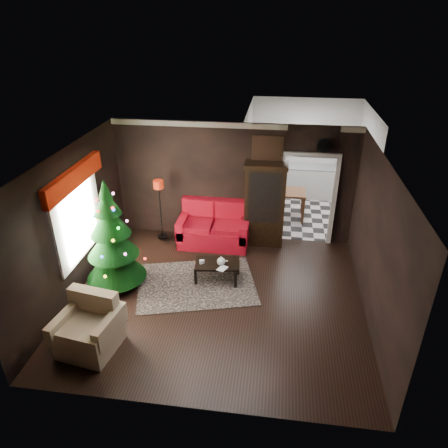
# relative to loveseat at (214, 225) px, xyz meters

# --- Properties ---
(floor) EXTENTS (5.50, 5.50, 0.00)m
(floor) POSITION_rel_loveseat_xyz_m (0.40, -2.05, -0.50)
(floor) COLOR black
(floor) RESTS_ON ground
(ceiling) EXTENTS (5.50, 5.50, 0.00)m
(ceiling) POSITION_rel_loveseat_xyz_m (0.40, -2.05, 2.30)
(ceiling) COLOR white
(ceiling) RESTS_ON ground
(wall_back) EXTENTS (5.50, 0.00, 5.50)m
(wall_back) POSITION_rel_loveseat_xyz_m (0.40, 0.45, 0.90)
(wall_back) COLOR black
(wall_back) RESTS_ON ground
(wall_front) EXTENTS (5.50, 0.00, 5.50)m
(wall_front) POSITION_rel_loveseat_xyz_m (0.40, -4.55, 0.90)
(wall_front) COLOR black
(wall_front) RESTS_ON ground
(wall_left) EXTENTS (0.00, 5.50, 5.50)m
(wall_left) POSITION_rel_loveseat_xyz_m (-2.35, -2.05, 0.90)
(wall_left) COLOR black
(wall_left) RESTS_ON ground
(wall_right) EXTENTS (0.00, 5.50, 5.50)m
(wall_right) POSITION_rel_loveseat_xyz_m (3.15, -2.05, 0.90)
(wall_right) COLOR black
(wall_right) RESTS_ON ground
(doorway) EXTENTS (1.10, 0.10, 2.10)m
(doorway) POSITION_rel_loveseat_xyz_m (2.10, 0.45, 0.55)
(doorway) COLOR silver
(doorway) RESTS_ON ground
(left_window) EXTENTS (0.05, 1.60, 1.40)m
(left_window) POSITION_rel_loveseat_xyz_m (-2.31, -1.85, 0.95)
(left_window) COLOR white
(left_window) RESTS_ON wall_left
(valance) EXTENTS (0.12, 2.10, 0.35)m
(valance) POSITION_rel_loveseat_xyz_m (-2.23, -1.85, 1.77)
(valance) COLOR #A31905
(valance) RESTS_ON wall_left
(kitchen_floor) EXTENTS (3.00, 3.00, 0.00)m
(kitchen_floor) POSITION_rel_loveseat_xyz_m (2.10, 1.95, -0.50)
(kitchen_floor) COLOR white
(kitchen_floor) RESTS_ON ground
(kitchen_window) EXTENTS (0.70, 0.06, 0.70)m
(kitchen_window) POSITION_rel_loveseat_xyz_m (2.10, 3.40, 1.20)
(kitchen_window) COLOR white
(kitchen_window) RESTS_ON ground
(rug) EXTENTS (2.69, 2.24, 0.01)m
(rug) POSITION_rel_loveseat_xyz_m (-0.10, -1.65, -0.49)
(rug) COLOR #4C2F42
(rug) RESTS_ON ground
(loveseat) EXTENTS (1.70, 0.90, 1.00)m
(loveseat) POSITION_rel_loveseat_xyz_m (0.00, 0.00, 0.00)
(loveseat) COLOR maroon
(loveseat) RESTS_ON ground
(curio_cabinet) EXTENTS (0.90, 0.45, 1.90)m
(curio_cabinet) POSITION_rel_loveseat_xyz_m (1.15, 0.22, 0.45)
(curio_cabinet) COLOR black
(curio_cabinet) RESTS_ON ground
(floor_lamp) EXTENTS (0.31, 0.31, 1.46)m
(floor_lamp) POSITION_rel_loveseat_xyz_m (-1.24, -0.03, 0.33)
(floor_lamp) COLOR black
(floor_lamp) RESTS_ON ground
(christmas_tree) EXTENTS (1.21, 1.21, 2.26)m
(christmas_tree) POSITION_rel_loveseat_xyz_m (-1.70, -1.82, 0.55)
(christmas_tree) COLOR black
(christmas_tree) RESTS_ON ground
(armchair) EXTENTS (1.03, 1.03, 0.92)m
(armchair) POSITION_rel_loveseat_xyz_m (-1.46, -3.63, -0.04)
(armchair) COLOR #A0967F
(armchair) RESTS_ON ground
(coffee_table) EXTENTS (0.93, 0.62, 0.40)m
(coffee_table) POSITION_rel_loveseat_xyz_m (0.30, -1.44, -0.29)
(coffee_table) COLOR black
(coffee_table) RESTS_ON rug
(teapot) EXTENTS (0.23, 0.23, 0.18)m
(teapot) POSITION_rel_loveseat_xyz_m (0.39, -1.51, -0.00)
(teapot) COLOR silver
(teapot) RESTS_ON coffee_table
(cup_a) EXTENTS (0.11, 0.11, 0.07)m
(cup_a) POSITION_rel_loveseat_xyz_m (-0.02, -1.50, -0.06)
(cup_a) COLOR white
(cup_a) RESTS_ON coffee_table
(cup_b) EXTENTS (0.09, 0.09, 0.06)m
(cup_b) POSITION_rel_loveseat_xyz_m (0.01, -1.48, -0.06)
(cup_b) COLOR silver
(cup_b) RESTS_ON coffee_table
(book) EXTENTS (0.15, 0.08, 0.21)m
(book) POSITION_rel_loveseat_xyz_m (0.36, -1.62, 0.02)
(book) COLOR #7D6C5B
(book) RESTS_ON coffee_table
(wall_clock) EXTENTS (0.32, 0.32, 0.06)m
(wall_clock) POSITION_rel_loveseat_xyz_m (2.35, 0.40, 1.88)
(wall_clock) COLOR white
(wall_clock) RESTS_ON wall_back
(painting) EXTENTS (0.62, 0.05, 0.52)m
(painting) POSITION_rel_loveseat_xyz_m (1.15, 0.41, 1.75)
(painting) COLOR #A76E4C
(painting) RESTS_ON wall_back
(kitchen_counter) EXTENTS (1.80, 0.60, 0.90)m
(kitchen_counter) POSITION_rel_loveseat_xyz_m (2.10, 3.15, -0.05)
(kitchen_counter) COLOR white
(kitchen_counter) RESTS_ON ground
(kitchen_table) EXTENTS (0.70, 0.70, 0.75)m
(kitchen_table) POSITION_rel_loveseat_xyz_m (1.80, 1.65, -0.12)
(kitchen_table) COLOR brown
(kitchen_table) RESTS_ON ground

